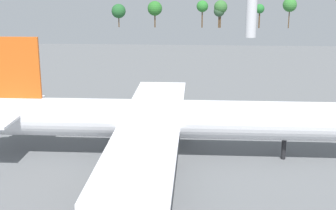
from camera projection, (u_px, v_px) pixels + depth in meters
The scene contains 5 objects.
ground_plane at pixel (168, 156), 74.40m from camera, with size 240.89×240.89×0.00m, color slate.
cargo_airplane at pixel (166, 119), 72.85m from camera, with size 60.22×55.20×18.25m.
pushback_tractor at pixel (143, 95), 107.35m from camera, with size 3.24×5.68×2.41m.
baggage_tug at pixel (17, 96), 105.58m from camera, with size 3.86×2.35×2.57m.
tree_line_backdrop at pixel (198, 8), 248.70m from camera, with size 95.43×7.59×15.43m.
Camera 1 is at (4.31, -69.54, 27.26)m, focal length 51.53 mm.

